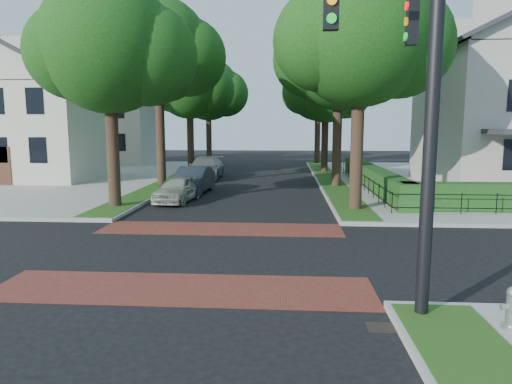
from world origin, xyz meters
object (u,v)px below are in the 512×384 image
traffic_signal (419,78)px  parked_car_front (177,189)px  parked_car_middle (193,180)px  parked_car_rear (206,168)px

traffic_signal → parked_car_front: (-7.97, 13.56, -4.04)m
traffic_signal → parked_car_middle: traffic_signal is taller
traffic_signal → parked_car_front: bearing=120.4°
traffic_signal → parked_car_middle: bearing=115.2°
traffic_signal → parked_car_rear: bearing=109.3°
traffic_signal → parked_car_rear: traffic_signal is taller
parked_car_rear → traffic_signal: bearing=-71.6°
parked_car_front → parked_car_rear: bearing=97.7°
parked_car_front → parked_car_middle: 3.02m
traffic_signal → parked_car_front: 16.24m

